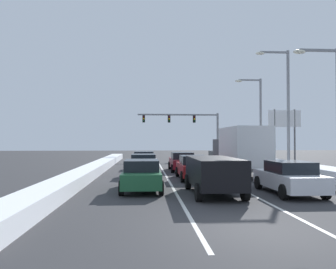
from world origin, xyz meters
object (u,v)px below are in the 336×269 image
Objects in this scene: sedan_green_left_lane_nearest at (142,175)px; sedan_silver_left_lane_third at (144,160)px; sedan_white_right_lane_nearest at (289,177)px; street_lamp_right_far at (257,114)px; sedan_navy_left_lane_second at (143,165)px; sedan_maroon_center_lane_third at (182,161)px; sedan_red_center_lane_second at (194,167)px; roadside_sign_right at (285,125)px; traffic_light_gantry at (190,124)px; box_truck_right_lane_second at (240,149)px; suv_black_center_lane_nearest at (213,172)px; sedan_tan_right_lane_third at (219,159)px; street_lamp_right_near at (331,102)px; street_lamp_right_mid at (284,101)px.

sedan_silver_left_lane_third is at bearing 89.86° from sedan_green_left_lane_nearest.
street_lamp_right_far is (4.36, 16.94, 4.34)m from sedan_white_right_lane_nearest.
sedan_maroon_center_lane_third is at bearing 47.60° from sedan_navy_left_lane_second.
sedan_red_center_lane_second is 0.82× the size of roadside_sign_right.
traffic_light_gantry is at bearing 73.80° from sedan_navy_left_lane_second.
sedan_white_right_lane_nearest is at bearing -90.16° from box_truck_right_lane_second.
sedan_tan_right_lane_third is at bearing 76.34° from suv_black_center_lane_nearest.
sedan_red_center_lane_second and sedan_green_left_lane_nearest have the same top height.
sedan_silver_left_lane_third is 14.14m from roadside_sign_right.
roadside_sign_right reaches higher than sedan_maroon_center_lane_third.
sedan_tan_right_lane_third is at bearing 106.08° from street_lamp_right_near.
traffic_light_gantry is (-0.70, 29.30, 3.97)m from sedan_white_right_lane_nearest.
sedan_tan_right_lane_third is at bearing 88.95° from box_truck_right_lane_second.
sedan_navy_left_lane_second is (-3.21, 2.42, 0.00)m from sedan_red_center_lane_second.
sedan_tan_right_lane_third is at bearing 40.35° from sedan_maroon_center_lane_third.
traffic_light_gantry is (2.95, 17.41, 3.97)m from sedan_maroon_center_lane_third.
sedan_white_right_lane_nearest is 7.03m from sedan_red_center_lane_second.
box_truck_right_lane_second is at bearing 89.84° from sedan_white_right_lane_nearest.
sedan_silver_left_lane_third is 0.82× the size of roadside_sign_right.
traffic_light_gantry reaches higher than sedan_green_left_lane_nearest.
sedan_tan_right_lane_third is 0.92× the size of suv_black_center_lane_nearest.
sedan_navy_left_lane_second is at bearing 89.70° from sedan_green_left_lane_nearest.
street_lamp_right_mid is (0.35, 7.07, 0.95)m from street_lamp_right_near.
sedan_navy_left_lane_second is 16.06m from roadside_sign_right.
street_lamp_right_far is at bearing 64.31° from box_truck_right_lane_second.
sedan_white_right_lane_nearest and sedan_tan_right_lane_third have the same top height.
street_lamp_right_far is at bearing 87.34° from street_lamp_right_near.
street_lamp_right_near is at bearing -92.66° from street_lamp_right_far.
suv_black_center_lane_nearest reaches higher than sedan_maroon_center_lane_third.
sedan_silver_left_lane_third is at bearing 102.74° from suv_black_center_lane_nearest.
sedan_silver_left_lane_third is at bearing 90.06° from sedan_navy_left_lane_second.
street_lamp_right_far is (7.86, 16.85, 4.09)m from suv_black_center_lane_nearest.
sedan_white_right_lane_nearest is 0.59× the size of street_lamp_right_near.
sedan_navy_left_lane_second is at bearing -136.17° from sedan_tan_right_lane_third.
street_lamp_right_far is 2.80m from roadside_sign_right.
suv_black_center_lane_nearest reaches higher than sedan_navy_left_lane_second.
suv_black_center_lane_nearest reaches higher than sedan_green_left_lane_nearest.
sedan_white_right_lane_nearest is at bearing -72.94° from sedan_maroon_center_lane_third.
sedan_navy_left_lane_second is at bearing 128.43° from sedan_white_right_lane_nearest.
sedan_green_left_lane_nearest is (-6.78, 1.56, 0.00)m from sedan_white_right_lane_nearest.
sedan_red_center_lane_second is at bearing -69.05° from sedan_silver_left_lane_third.
sedan_navy_left_lane_second is 0.59× the size of street_lamp_right_near.
roadside_sign_right is (3.17, 13.57, -0.58)m from street_lamp_right_near.
sedan_red_center_lane_second is 0.52× the size of street_lamp_right_far.
suv_black_center_lane_nearest is 1.09× the size of sedan_red_center_lane_second.
street_lamp_right_mid is at bearing -53.39° from sedan_tan_right_lane_third.
roadside_sign_right is at bearing 30.03° from sedan_navy_left_lane_second.
box_truck_right_lane_second is at bearing -129.04° from roadside_sign_right.
sedan_silver_left_lane_third is 0.59× the size of street_lamp_right_near.
sedan_red_center_lane_second is 9.74m from street_lamp_right_mid.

